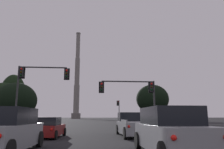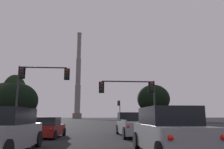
{
  "view_description": "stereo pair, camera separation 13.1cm",
  "coord_description": "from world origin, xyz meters",
  "px_view_note": "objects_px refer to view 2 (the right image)",
  "views": [
    {
      "loc": [
        0.32,
        -2.99,
        1.48
      ],
      "look_at": [
        2.2,
        19.05,
        5.75
      ],
      "focal_mm": 35.0,
      "sensor_mm": 36.0,
      "label": 1
    },
    {
      "loc": [
        0.45,
        -3.0,
        1.48
      ],
      "look_at": [
        2.2,
        19.05,
        5.75
      ],
      "focal_mm": 35.0,
      "sensor_mm": 36.0,
      "label": 2
    }
  ],
  "objects_px": {
    "hatchback_left_lane_front": "(48,128)",
    "smokestack": "(78,84)",
    "suv_right_lane_second": "(169,132)",
    "suv_left_lane_second": "(4,131)",
    "traffic_light_overhead_left": "(35,81)",
    "traffic_light_overhead_right": "(135,92)",
    "pickup_truck_right_lane_front": "(132,125)",
    "traffic_light_far_right": "(119,108)"
  },
  "relations": [
    {
      "from": "pickup_truck_right_lane_front",
      "to": "traffic_light_overhead_right",
      "type": "bearing_deg",
      "value": 76.53
    },
    {
      "from": "traffic_light_overhead_left",
      "to": "traffic_light_overhead_right",
      "type": "bearing_deg",
      "value": 3.38
    },
    {
      "from": "suv_left_lane_second",
      "to": "traffic_light_overhead_left",
      "type": "relative_size",
      "value": 0.75
    },
    {
      "from": "traffic_light_overhead_right",
      "to": "smokestack",
      "type": "height_order",
      "value": "smokestack"
    },
    {
      "from": "hatchback_left_lane_front",
      "to": "traffic_light_far_right",
      "type": "xyz_separation_m",
      "value": [
        9.38,
        37.21,
        2.88
      ]
    },
    {
      "from": "suv_right_lane_second",
      "to": "traffic_light_far_right",
      "type": "relative_size",
      "value": 0.91
    },
    {
      "from": "pickup_truck_right_lane_front",
      "to": "hatchback_left_lane_front",
      "type": "bearing_deg",
      "value": -172.87
    },
    {
      "from": "hatchback_left_lane_front",
      "to": "suv_left_lane_second",
      "type": "distance_m",
      "value": 6.8
    },
    {
      "from": "traffic_light_far_right",
      "to": "smokestack",
      "type": "height_order",
      "value": "smokestack"
    },
    {
      "from": "suv_left_lane_second",
      "to": "traffic_light_overhead_right",
      "type": "distance_m",
      "value": 16.09
    },
    {
      "from": "pickup_truck_right_lane_front",
      "to": "traffic_light_overhead_left",
      "type": "height_order",
      "value": "traffic_light_overhead_left"
    },
    {
      "from": "pickup_truck_right_lane_front",
      "to": "traffic_light_far_right",
      "type": "distance_m",
      "value": 36.61
    },
    {
      "from": "smokestack",
      "to": "traffic_light_far_right",
      "type": "bearing_deg",
      "value": -79.56
    },
    {
      "from": "smokestack",
      "to": "traffic_light_overhead_left",
      "type": "bearing_deg",
      "value": -87.54
    },
    {
      "from": "traffic_light_overhead_left",
      "to": "traffic_light_overhead_right",
      "type": "height_order",
      "value": "traffic_light_overhead_left"
    },
    {
      "from": "traffic_light_overhead_right",
      "to": "smokestack",
      "type": "distance_m",
      "value": 128.6
    },
    {
      "from": "traffic_light_overhead_left",
      "to": "traffic_light_far_right",
      "type": "bearing_deg",
      "value": 68.59
    },
    {
      "from": "suv_right_lane_second",
      "to": "traffic_light_overhead_right",
      "type": "xyz_separation_m",
      "value": [
        1.42,
        14.52,
        3.2
      ]
    },
    {
      "from": "hatchback_left_lane_front",
      "to": "traffic_light_overhead_right",
      "type": "relative_size",
      "value": 0.67
    },
    {
      "from": "suv_right_lane_second",
      "to": "hatchback_left_lane_front",
      "type": "distance_m",
      "value": 9.98
    },
    {
      "from": "smokestack",
      "to": "pickup_truck_right_lane_front",
      "type": "bearing_deg",
      "value": -83.71
    },
    {
      "from": "suv_right_lane_second",
      "to": "suv_left_lane_second",
      "type": "height_order",
      "value": "same"
    },
    {
      "from": "hatchback_left_lane_front",
      "to": "traffic_light_overhead_left",
      "type": "height_order",
      "value": "traffic_light_overhead_left"
    },
    {
      "from": "suv_left_lane_second",
      "to": "pickup_truck_right_lane_front",
      "type": "bearing_deg",
      "value": 49.64
    },
    {
      "from": "traffic_light_overhead_left",
      "to": "traffic_light_overhead_right",
      "type": "xyz_separation_m",
      "value": [
        10.48,
        0.62,
        -0.92
      ]
    },
    {
      "from": "suv_right_lane_second",
      "to": "traffic_light_far_right",
      "type": "bearing_deg",
      "value": 86.03
    },
    {
      "from": "hatchback_left_lane_front",
      "to": "pickup_truck_right_lane_front",
      "type": "xyz_separation_m",
      "value": [
        6.29,
        0.83,
        0.14
      ]
    },
    {
      "from": "pickup_truck_right_lane_front",
      "to": "traffic_light_overhead_left",
      "type": "relative_size",
      "value": 0.84
    },
    {
      "from": "hatchback_left_lane_front",
      "to": "suv_left_lane_second",
      "type": "relative_size",
      "value": 0.85
    },
    {
      "from": "pickup_truck_right_lane_front",
      "to": "traffic_light_overhead_right",
      "type": "distance_m",
      "value": 6.92
    },
    {
      "from": "pickup_truck_right_lane_front",
      "to": "suv_left_lane_second",
      "type": "distance_m",
      "value": 10.15
    },
    {
      "from": "traffic_light_overhead_right",
      "to": "hatchback_left_lane_front",
      "type": "bearing_deg",
      "value": -138.68
    },
    {
      "from": "traffic_light_far_right",
      "to": "traffic_light_overhead_right",
      "type": "distance_m",
      "value": 30.51
    },
    {
      "from": "traffic_light_far_right",
      "to": "traffic_light_overhead_left",
      "type": "xyz_separation_m",
      "value": [
        -12.18,
        -31.08,
        1.47
      ]
    },
    {
      "from": "pickup_truck_right_lane_front",
      "to": "traffic_light_far_right",
      "type": "height_order",
      "value": "traffic_light_far_right"
    },
    {
      "from": "hatchback_left_lane_front",
      "to": "suv_right_lane_second",
      "type": "bearing_deg",
      "value": -48.35
    },
    {
      "from": "pickup_truck_right_lane_front",
      "to": "suv_left_lane_second",
      "type": "height_order",
      "value": "suv_left_lane_second"
    },
    {
      "from": "suv_left_lane_second",
      "to": "traffic_light_far_right",
      "type": "distance_m",
      "value": 45.15
    },
    {
      "from": "hatchback_left_lane_front",
      "to": "smokestack",
      "type": "distance_m",
      "value": 135.08
    },
    {
      "from": "traffic_light_far_right",
      "to": "smokestack",
      "type": "relative_size",
      "value": 0.09
    },
    {
      "from": "suv_left_lane_second",
      "to": "traffic_light_overhead_right",
      "type": "bearing_deg",
      "value": 60.17
    },
    {
      "from": "pickup_truck_right_lane_front",
      "to": "suv_left_lane_second",
      "type": "relative_size",
      "value": 1.12
    }
  ]
}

